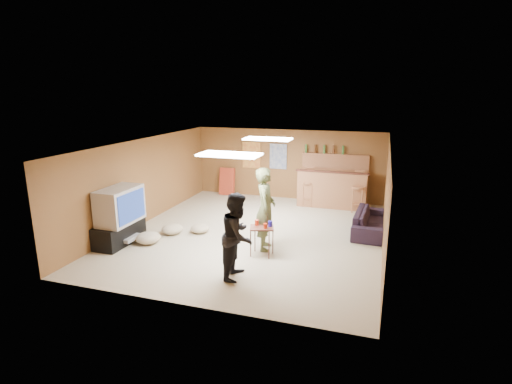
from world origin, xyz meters
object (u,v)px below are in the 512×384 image
(person_black, at_px, (238,236))
(sofa, at_px, (371,222))
(tv_body, at_px, (120,205))
(tray_table, at_px, (262,241))
(bar_counter, at_px, (332,189))
(person_olive, at_px, (265,209))

(person_black, relative_size, sofa, 0.88)
(tv_body, relative_size, tray_table, 1.75)
(bar_counter, relative_size, person_olive, 1.10)
(bar_counter, height_order, person_olive, person_olive)
(bar_counter, bearing_deg, sofa, -58.58)
(sofa, height_order, tray_table, tray_table)
(person_black, bearing_deg, tv_body, 73.57)
(tv_body, height_order, person_olive, person_olive)
(person_olive, height_order, sofa, person_olive)
(tv_body, height_order, tray_table, tv_body)
(person_black, bearing_deg, bar_counter, -14.16)
(sofa, distance_m, tray_table, 3.04)
(tv_body, height_order, person_black, person_black)
(tv_body, bearing_deg, tray_table, 5.68)
(bar_counter, height_order, sofa, bar_counter)
(person_olive, height_order, tray_table, person_olive)
(person_black, xyz_separation_m, sofa, (2.26, 3.24, -0.54))
(person_black, height_order, tray_table, person_black)
(sofa, bearing_deg, tv_body, 118.16)
(bar_counter, relative_size, sofa, 1.09)
(sofa, bearing_deg, person_black, 148.33)
(tray_table, bearing_deg, person_black, -97.06)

